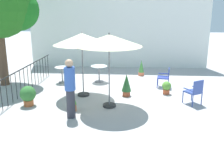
{
  "coord_description": "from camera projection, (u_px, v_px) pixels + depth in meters",
  "views": [
    {
      "loc": [
        0.63,
        -8.95,
        3.11
      ],
      "look_at": [
        0.0,
        -0.06,
        0.78
      ],
      "focal_mm": 38.64,
      "sensor_mm": 36.0,
      "label": 1
    }
  ],
  "objects": [
    {
      "name": "patio_umbrella_0",
      "position": [
        109.0,
        41.0,
        7.6
      ],
      "size": [
        2.11,
        2.11,
        2.48
      ],
      "color": "#2D2D2D",
      "rests_on": "ground"
    },
    {
      "name": "potted_plant_4",
      "position": [
        28.0,
        95.0,
        8.14
      ],
      "size": [
        0.53,
        0.53,
        0.69
      ],
      "color": "#B46033",
      "rests_on": "ground"
    },
    {
      "name": "potted_plant_1",
      "position": [
        126.0,
        84.0,
        9.07
      ],
      "size": [
        0.37,
        0.37,
        0.86
      ],
      "color": "#9D4A2D",
      "rests_on": "ground"
    },
    {
      "name": "potted_plant_2",
      "position": [
        141.0,
        68.0,
        12.03
      ],
      "size": [
        0.29,
        0.29,
        0.8
      ],
      "color": "#CD6B48",
      "rests_on": "ground"
    },
    {
      "name": "ground_plane",
      "position": [
        112.0,
        93.0,
        9.47
      ],
      "size": [
        60.0,
        60.0,
        0.0
      ],
      "primitive_type": "plane",
      "color": "#ABA8A8"
    },
    {
      "name": "terrace_railing",
      "position": [
        26.0,
        75.0,
        9.53
      ],
      "size": [
        0.03,
        5.63,
        1.01
      ],
      "color": "black",
      "rests_on": "ground"
    },
    {
      "name": "patio_umbrella_1",
      "position": [
        82.0,
        40.0,
        8.7
      ],
      "size": [
        2.08,
        2.08,
        2.42
      ],
      "color": "#2D2D2D",
      "rests_on": "ground"
    },
    {
      "name": "patio_chair_0",
      "position": [
        195.0,
        91.0,
        8.22
      ],
      "size": [
        0.65,
        0.66,
        0.89
      ],
      "color": "#344A99",
      "rests_on": "ground"
    },
    {
      "name": "potted_plant_0",
      "position": [
        167.0,
        87.0,
        9.33
      ],
      "size": [
        0.35,
        0.35,
        0.51
      ],
      "color": "#BB522F",
      "rests_on": "ground"
    },
    {
      "name": "potted_plant_3",
      "position": [
        73.0,
        101.0,
        7.7
      ],
      "size": [
        0.24,
        0.24,
        0.66
      ],
      "color": "#BA6035",
      "rests_on": "ground"
    },
    {
      "name": "cafe_table_1",
      "position": [
        62.0,
        72.0,
        10.82
      ],
      "size": [
        0.63,
        0.63,
        0.72
      ],
      "color": "white",
      "rests_on": "ground"
    },
    {
      "name": "patio_chair_1",
      "position": [
        165.0,
        76.0,
        10.14
      ],
      "size": [
        0.56,
        0.55,
        0.83
      ],
      "color": "#3041A2",
      "rests_on": "ground"
    },
    {
      "name": "standing_person",
      "position": [
        70.0,
        88.0,
        7.1
      ],
      "size": [
        0.32,
        0.32,
        1.8
      ],
      "color": "#33333D",
      "rests_on": "ground"
    },
    {
      "name": "cafe_table_0",
      "position": [
        99.0,
        71.0,
        10.92
      ],
      "size": [
        0.74,
        0.74,
        0.74
      ],
      "color": "silver",
      "rests_on": "ground"
    },
    {
      "name": "villa_facade",
      "position": [
        118.0,
        23.0,
        13.48
      ],
      "size": [
        10.05,
        0.3,
        5.01
      ],
      "primitive_type": "cube",
      "color": "white",
      "rests_on": "ground"
    }
  ]
}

